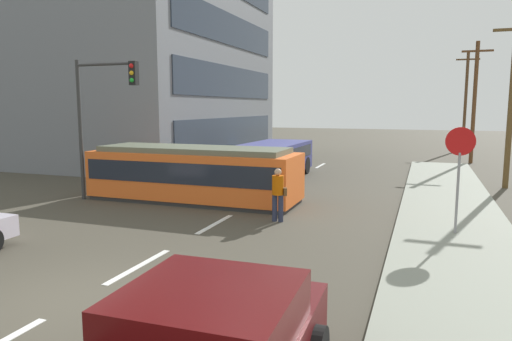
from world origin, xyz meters
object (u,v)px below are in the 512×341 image
object	(u,v)px
streetcar_tram	(194,173)
parked_sedan_mid	(176,168)
pedestrian_crossing	(278,192)
parked_sedan_far	(233,156)
utility_pole_far	(474,100)
city_bus	(276,157)
traffic_light_mast	(101,103)
stop_sign	(460,158)
utility_pole_distant	(466,99)
utility_pole_mid	(512,99)

from	to	relation	value
streetcar_tram	parked_sedan_mid	world-z (taller)	streetcar_tram
streetcar_tram	pedestrian_crossing	bearing A→B (deg)	-26.80
streetcar_tram	parked_sedan_far	size ratio (longest dim) A/B	1.89
parked_sedan_mid	utility_pole_far	xyz separation A→B (m)	(14.00, 12.67, 3.34)
city_bus	traffic_light_mast	size ratio (longest dim) A/B	0.96
pedestrian_crossing	stop_sign	world-z (taller)	stop_sign
utility_pole_far	streetcar_tram	bearing A→B (deg)	-123.40
traffic_light_mast	utility_pole_distant	size ratio (longest dim) A/B	0.66
streetcar_tram	traffic_light_mast	xyz separation A→B (m)	(-3.13, -1.24, 2.61)
city_bus	stop_sign	xyz separation A→B (m)	(7.99, -8.87, 1.19)
city_bus	pedestrian_crossing	size ratio (longest dim) A/B	3.04
utility_pole_mid	utility_pole_distant	size ratio (longest dim) A/B	0.92
stop_sign	streetcar_tram	bearing A→B (deg)	167.24
parked_sedan_far	traffic_light_mast	world-z (taller)	traffic_light_mast
utility_pole_mid	parked_sedan_mid	bearing A→B (deg)	-167.67
city_bus	parked_sedan_far	distance (m)	5.08
streetcar_tram	utility_pole_far	size ratio (longest dim) A/B	1.06
utility_pole_mid	utility_pole_far	size ratio (longest dim) A/B	0.98
parked_sedan_far	utility_pole_distant	distance (m)	22.03
streetcar_tram	pedestrian_crossing	distance (m)	4.46
city_bus	utility_pole_far	world-z (taller)	utility_pole_far
city_bus	parked_sedan_far	world-z (taller)	city_bus
utility_pole_far	parked_sedan_mid	bearing A→B (deg)	-137.86
city_bus	streetcar_tram	bearing A→B (deg)	-99.00
utility_pole_mid	parked_sedan_far	bearing A→B (deg)	168.06
utility_pole_mid	utility_pole_distant	distance (m)	19.75
stop_sign	utility_pole_distant	distance (m)	29.10
parked_sedan_far	utility_pole_distant	size ratio (longest dim) A/B	0.53
traffic_light_mast	streetcar_tram	bearing A→B (deg)	21.65
pedestrian_crossing	traffic_light_mast	xyz separation A→B (m)	(-7.11, 0.76, 2.74)
city_bus	parked_sedan_far	xyz separation A→B (m)	(-3.79, 3.37, -0.38)
utility_pole_far	city_bus	bearing A→B (deg)	-135.20
city_bus	traffic_light_mast	bearing A→B (deg)	-117.60
streetcar_tram	utility_pole_mid	size ratio (longest dim) A/B	1.08
streetcar_tram	parked_sedan_mid	bearing A→B (deg)	127.47
parked_sedan_mid	city_bus	bearing A→B (deg)	34.71
traffic_light_mast	utility_pole_mid	bearing A→B (deg)	29.71
stop_sign	utility_pole_far	xyz separation A→B (m)	(1.89, 18.68, 1.76)
parked_sedan_mid	utility_pole_mid	xyz separation A→B (m)	(14.63, 3.20, 3.25)
stop_sign	utility_pole_distant	xyz separation A→B (m)	(2.12, 28.96, 1.99)
utility_pole_far	utility_pole_distant	xyz separation A→B (m)	(0.22, 10.28, 0.23)
traffic_light_mast	utility_pole_mid	distance (m)	16.96
utility_pole_distant	parked_sedan_mid	bearing A→B (deg)	-121.79
streetcar_tram	parked_sedan_mid	xyz separation A→B (m)	(-3.04, 3.96, -0.44)
city_bus	traffic_light_mast	world-z (taller)	traffic_light_mast
streetcar_tram	city_bus	distance (m)	6.90
parked_sedan_mid	utility_pole_mid	size ratio (longest dim) A/B	0.57
pedestrian_crossing	parked_sedan_mid	bearing A→B (deg)	139.59
parked_sedan_far	utility_pole_distant	xyz separation A→B (m)	(13.89, 16.72, 3.56)
streetcar_tram	utility_pole_distant	size ratio (longest dim) A/B	1.00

